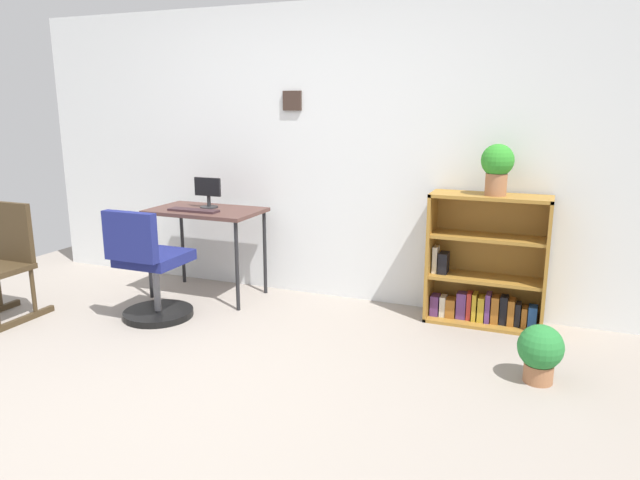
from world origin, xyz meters
name	(u,v)px	position (x,y,z in m)	size (l,w,h in m)	color
ground_plane	(151,407)	(0.00, 0.00, 0.00)	(6.24, 6.24, 0.00)	gray
wall_back	(309,154)	(0.00, 2.15, 1.17)	(5.20, 0.12, 2.35)	silver
desk	(206,217)	(-0.74, 1.72, 0.67)	(0.90, 0.54, 0.74)	#4E332D
monitor	(208,192)	(-0.74, 1.78, 0.87)	(0.24, 0.15, 0.25)	#262628
keyboard	(193,210)	(-0.76, 1.59, 0.75)	(0.43, 0.11, 0.02)	#362326
office_chair	(150,273)	(-0.81, 1.07, 0.36)	(0.52, 0.55, 0.85)	black
rocking_chair	(2,261)	(-1.84, 0.69, 0.44)	(0.42, 0.64, 0.87)	#3E2F1C
bookshelf_low	(485,268)	(1.47, 1.96, 0.41)	(0.83, 0.30, 0.95)	olive
potted_plant_on_shelf	(497,166)	(1.51, 1.90, 1.16)	(0.22, 0.22, 0.35)	#9E6642
potted_plant_floor	(540,351)	(1.90, 1.09, 0.19)	(0.26, 0.26, 0.35)	#9E6642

